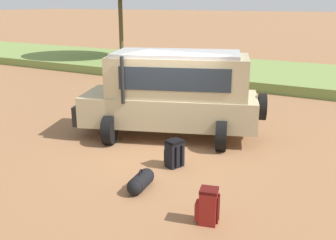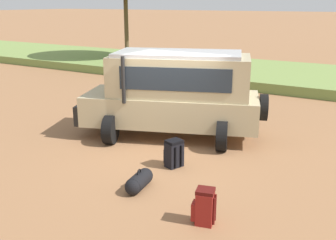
{
  "view_description": "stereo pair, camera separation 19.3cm",
  "coord_description": "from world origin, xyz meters",
  "px_view_note": "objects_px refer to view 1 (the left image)",
  "views": [
    {
      "loc": [
        4.82,
        -8.43,
        3.76
      ],
      "look_at": [
        0.36,
        -0.45,
        1.0
      ],
      "focal_mm": 42.0,
      "sensor_mm": 36.0,
      "label": 1
    },
    {
      "loc": [
        4.98,
        -8.34,
        3.76
      ],
      "look_at": [
        0.36,
        -0.45,
        1.0
      ],
      "focal_mm": 42.0,
      "sensor_mm": 36.0,
      "label": 2
    }
  ],
  "objects_px": {
    "safari_vehicle": "(173,92)",
    "backpack_beside_front_wheel": "(208,206)",
    "duffel_bag_low_black_case": "(141,181)",
    "backpack_cluster_center": "(174,154)"
  },
  "relations": [
    {
      "from": "backpack_cluster_center",
      "to": "duffel_bag_low_black_case",
      "type": "height_order",
      "value": "backpack_cluster_center"
    },
    {
      "from": "safari_vehicle",
      "to": "duffel_bag_low_black_case",
      "type": "xyz_separation_m",
      "value": [
        1.05,
        -3.35,
        -1.12
      ]
    },
    {
      "from": "safari_vehicle",
      "to": "backpack_cluster_center",
      "type": "xyz_separation_m",
      "value": [
        1.09,
        -1.97,
        -0.97
      ]
    },
    {
      "from": "backpack_beside_front_wheel",
      "to": "duffel_bag_low_black_case",
      "type": "height_order",
      "value": "backpack_beside_front_wheel"
    },
    {
      "from": "backpack_beside_front_wheel",
      "to": "safari_vehicle",
      "type": "bearing_deg",
      "value": 125.73
    },
    {
      "from": "backpack_cluster_center",
      "to": "duffel_bag_low_black_case",
      "type": "distance_m",
      "value": 1.39
    },
    {
      "from": "backpack_beside_front_wheel",
      "to": "duffel_bag_low_black_case",
      "type": "distance_m",
      "value": 1.83
    },
    {
      "from": "safari_vehicle",
      "to": "backpack_cluster_center",
      "type": "distance_m",
      "value": 2.45
    },
    {
      "from": "safari_vehicle",
      "to": "duffel_bag_low_black_case",
      "type": "relative_size",
      "value": 6.0
    },
    {
      "from": "safari_vehicle",
      "to": "backpack_beside_front_wheel",
      "type": "distance_m",
      "value": 4.88
    }
  ]
}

